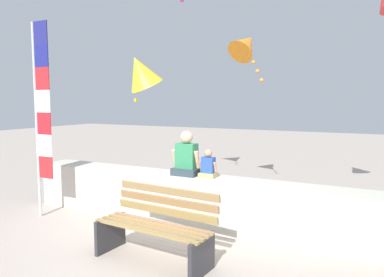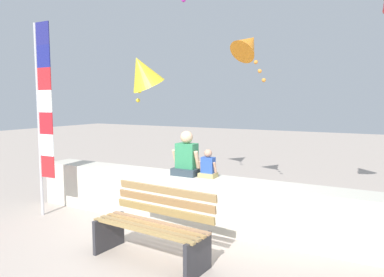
% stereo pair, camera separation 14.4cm
% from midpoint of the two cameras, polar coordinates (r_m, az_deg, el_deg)
% --- Properties ---
extents(ground_plane, '(40.00, 40.00, 0.00)m').
position_cam_midpoint_polar(ground_plane, '(5.44, -5.76, -15.50)').
color(ground_plane, '#B2A396').
extents(seawall_ledge, '(5.98, 0.58, 0.79)m').
position_cam_midpoint_polar(seawall_ledge, '(5.98, -1.44, -9.48)').
color(seawall_ledge, beige).
rests_on(seawall_ledge, ground).
extents(park_bench, '(1.56, 0.72, 0.88)m').
position_cam_midpoint_polar(park_bench, '(4.69, -6.53, -13.70)').
color(park_bench, '#9C7F4B').
rests_on(park_bench, ground).
extents(person_adult, '(0.47, 0.34, 0.72)m').
position_cam_midpoint_polar(person_adult, '(5.86, -1.56, -3.06)').
color(person_adult, '#2E3C46').
rests_on(person_adult, seawall_ledge).
extents(person_child, '(0.29, 0.21, 0.44)m').
position_cam_midpoint_polar(person_child, '(5.71, 1.83, -4.39)').
color(person_child, tan).
rests_on(person_child, seawall_ledge).
extents(flag_banner, '(0.36, 0.05, 3.27)m').
position_cam_midpoint_polar(flag_banner, '(6.60, -23.22, 4.23)').
color(flag_banner, '#B7B7BC').
rests_on(flag_banner, ground).
extents(kite_orange, '(0.79, 0.87, 1.13)m').
position_cam_midpoint_polar(kite_orange, '(7.59, 7.89, 14.30)').
color(kite_orange, orange).
extents(kite_yellow, '(1.02, 1.07, 0.99)m').
position_cam_midpoint_polar(kite_yellow, '(7.10, -8.63, 10.28)').
color(kite_yellow, yellow).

